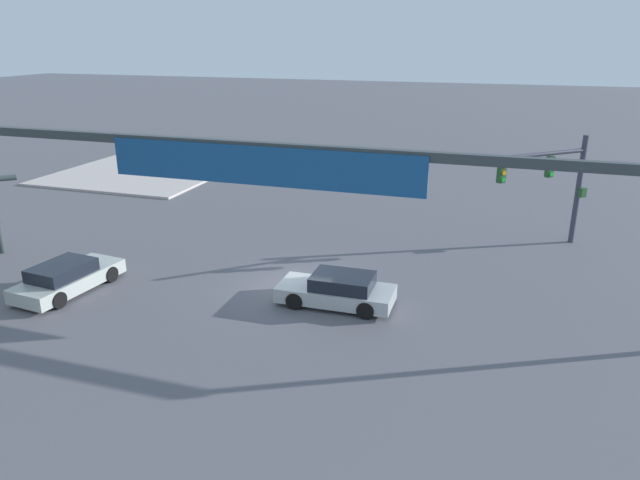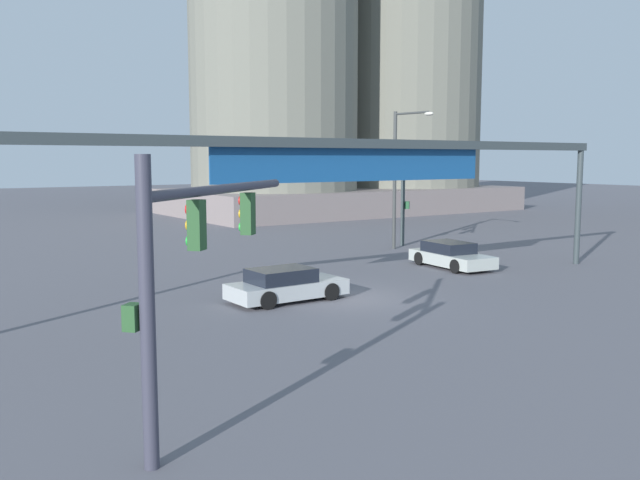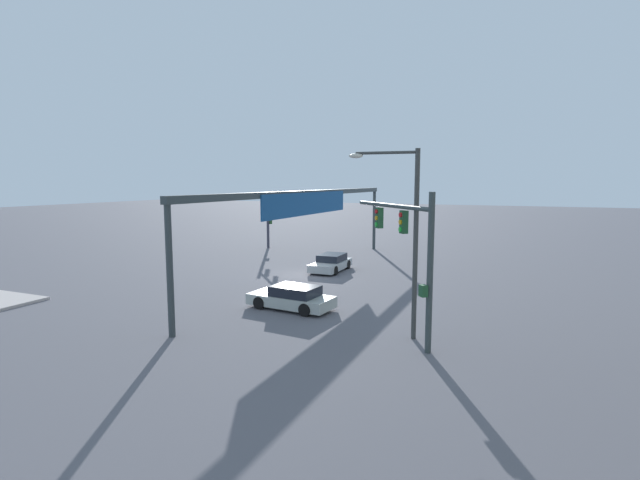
{
  "view_description": "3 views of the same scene",
  "coord_description": "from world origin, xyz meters",
  "views": [
    {
      "loc": [
        -7.72,
        20.47,
        9.6
      ],
      "look_at": [
        -1.0,
        -0.18,
        2.0
      ],
      "focal_mm": 33.13,
      "sensor_mm": 36.0,
      "label": 1
    },
    {
      "loc": [
        -14.72,
        -19.69,
        5.14
      ],
      "look_at": [
        -0.83,
        0.81,
        2.17
      ],
      "focal_mm": 38.29,
      "sensor_mm": 36.0,
      "label": 2
    },
    {
      "loc": [
        29.46,
        14.01,
        6.43
      ],
      "look_at": [
        -2.07,
        0.28,
        2.22
      ],
      "focal_mm": 26.77,
      "sensor_mm": 36.0,
      "label": 3
    }
  ],
  "objects": [
    {
      "name": "ground_plane",
      "position": [
        0.0,
        0.0,
        0.0
      ],
      "size": [
        216.49,
        216.49,
        0.0
      ],
      "primitive_type": "plane",
      "color": "#5B5A62"
    },
    {
      "name": "traffic_signal_near_corner",
      "position": [
        -9.64,
        -7.95,
        3.48
      ],
      "size": [
        5.46,
        4.62,
        5.21
      ],
      "rotation": [
        0.0,
        0.0,
        0.72
      ],
      "color": "#383948",
      "rests_on": "ground"
    },
    {
      "name": "traffic_signal_opposite_side",
      "position": [
        10.57,
        9.67,
        4.07
      ],
      "size": [
        5.52,
        4.62,
        6.07
      ],
      "rotation": [
        0.0,
        0.0,
        -2.43
      ],
      "color": "#364242",
      "rests_on": "ground"
    },
    {
      "name": "streetlamp_curved_arm",
      "position": [
        10.49,
        9.59,
        4.57
      ],
      "size": [
        0.44,
        2.93,
        7.74
      ],
      "rotation": [
        0.0,
        0.0,
        -1.5
      ],
      "color": "#3B3D3C",
      "rests_on": "ground"
    },
    {
      "name": "overhead_sign_gantry",
      "position": [
        0.25,
        0.69,
        5.09
      ],
      "size": [
        28.87,
        0.43,
        5.86
      ],
      "color": "#343D40",
      "rests_on": "ground"
    },
    {
      "name": "sedan_car_approaching",
      "position": [
        -2.12,
        1.13,
        0.57
      ],
      "size": [
        4.33,
        1.97,
        1.21
      ],
      "rotation": [
        0.0,
        0.0,
        0.02
      ],
      "color": "#ADB3B4",
      "rests_on": "ground"
    },
    {
      "name": "sedan_car_waiting_far",
      "position": [
        8.32,
        3.26,
        0.57
      ],
      "size": [
        2.29,
        4.55,
        1.21
      ],
      "rotation": [
        0.0,
        0.0,
        -1.68
      ],
      "color": "#AFB7B0",
      "rests_on": "ground"
    }
  ]
}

